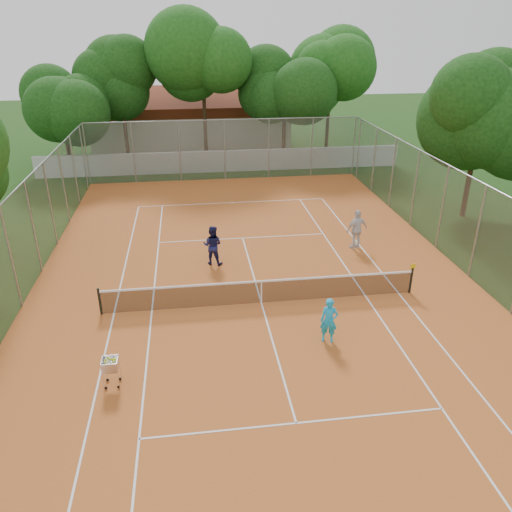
{
  "coord_description": "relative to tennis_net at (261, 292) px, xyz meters",
  "views": [
    {
      "loc": [
        -2.45,
        -16.32,
        9.68
      ],
      "look_at": [
        0.0,
        1.5,
        1.3
      ],
      "focal_mm": 35.0,
      "sensor_mm": 36.0,
      "label": 1
    }
  ],
  "objects": [
    {
      "name": "ball_hopper",
      "position": [
        -5.03,
        -4.13,
        0.01
      ],
      "size": [
        0.53,
        0.53,
        1.0
      ],
      "primitive_type": "cube",
      "rotation": [
        0.0,
        0.0,
        -0.1
      ],
      "color": "silver",
      "rests_on": "court_pad"
    },
    {
      "name": "player_near",
      "position": [
        1.84,
        -2.78,
        0.3
      ],
      "size": [
        0.66,
        0.53,
        1.57
      ],
      "primitive_type": "imported",
      "rotation": [
        0.0,
        0.0,
        -0.3
      ],
      "color": "#19A1D7",
      "rests_on": "court_pad"
    },
    {
      "name": "court_lines",
      "position": [
        0.0,
        0.0,
        -0.49
      ],
      "size": [
        10.98,
        23.78,
        0.01
      ],
      "primitive_type": "cube",
      "color": "white",
      "rests_on": "court_pad"
    },
    {
      "name": "boundary_wall",
      "position": [
        0.0,
        19.0,
        0.24
      ],
      "size": [
        26.0,
        0.3,
        1.5
      ],
      "primitive_type": "cube",
      "color": "silver",
      "rests_on": "ground"
    },
    {
      "name": "court_pad",
      "position": [
        0.0,
        0.0,
        -0.5
      ],
      "size": [
        18.0,
        34.0,
        0.02
      ],
      "primitive_type": "cube",
      "color": "#BA5D24",
      "rests_on": "ground"
    },
    {
      "name": "tropical_trees",
      "position": [
        0.0,
        22.0,
        4.49
      ],
      "size": [
        29.0,
        19.0,
        10.0
      ],
      "primitive_type": "cube",
      "color": "#0F350D",
      "rests_on": "ground"
    },
    {
      "name": "tennis_net",
      "position": [
        0.0,
        0.0,
        0.0
      ],
      "size": [
        11.88,
        0.1,
        0.98
      ],
      "primitive_type": "cube",
      "color": "black",
      "rests_on": "court_pad"
    },
    {
      "name": "ground",
      "position": [
        0.0,
        0.0,
        -0.51
      ],
      "size": [
        120.0,
        120.0,
        0.0
      ],
      "primitive_type": "plane",
      "color": "#15340E",
      "rests_on": "ground"
    },
    {
      "name": "player_far_right",
      "position": [
        5.18,
        4.5,
        0.46
      ],
      "size": [
        1.2,
        0.78,
        1.9
      ],
      "primitive_type": "imported",
      "rotation": [
        0.0,
        0.0,
        3.46
      ],
      "color": "silver",
      "rests_on": "court_pad"
    },
    {
      "name": "player_far_left",
      "position": [
        -1.62,
        3.69,
        0.4
      ],
      "size": [
        1.03,
        0.91,
        1.78
      ],
      "primitive_type": "imported",
      "rotation": [
        0.0,
        0.0,
        2.81
      ],
      "color": "#181A49",
      "rests_on": "court_pad"
    },
    {
      "name": "clubhouse",
      "position": [
        -2.0,
        29.0,
        1.69
      ],
      "size": [
        16.4,
        9.0,
        4.4
      ],
      "primitive_type": "cube",
      "color": "beige",
      "rests_on": "ground"
    },
    {
      "name": "perimeter_fence",
      "position": [
        0.0,
        0.0,
        1.49
      ],
      "size": [
        18.0,
        34.0,
        4.0
      ],
      "primitive_type": "cube",
      "color": "slate",
      "rests_on": "ground"
    }
  ]
}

